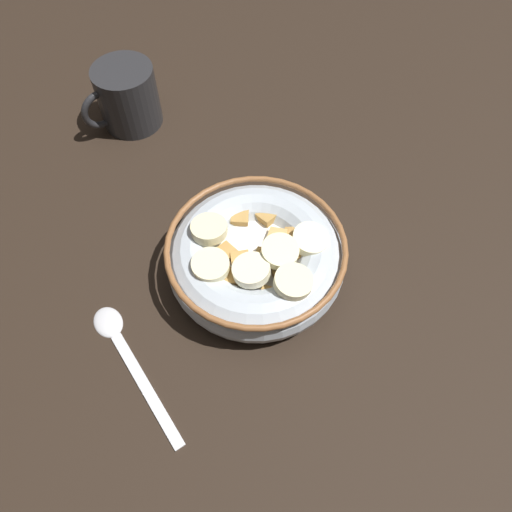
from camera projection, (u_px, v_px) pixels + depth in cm
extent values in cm
cube|color=black|center=(256.00, 277.00, 52.12)|extent=(133.46, 133.46, 2.00)
cylinder|color=#B2BCC6|center=(256.00, 270.00, 51.02)|extent=(9.56, 9.56, 0.60)
torus|color=#B2BCC6|center=(256.00, 259.00, 49.18)|extent=(17.37, 17.37, 4.97)
torus|color=brown|center=(256.00, 247.00, 47.33)|extent=(17.45, 17.45, 0.60)
cylinder|color=white|center=(256.00, 255.00, 48.54)|extent=(14.39, 14.39, 0.40)
cube|color=#AD7F42|center=(217.00, 286.00, 45.89)|extent=(2.48, 2.48, 0.90)
cube|color=#B78947|center=(280.00, 269.00, 47.06)|extent=(2.19, 2.23, 0.90)
cube|color=#B78947|center=(306.00, 227.00, 49.46)|extent=(1.90, 1.91, 0.82)
cube|color=tan|center=(210.00, 223.00, 49.72)|extent=(1.78, 1.87, 0.99)
cube|color=#AD7F42|center=(291.00, 253.00, 47.93)|extent=(2.31, 2.36, 1.00)
cube|color=#B78947|center=(228.00, 299.00, 45.35)|extent=(2.39, 2.40, 0.85)
cube|color=#AD7F42|center=(231.00, 277.00, 46.53)|extent=(2.45, 2.45, 0.83)
cube|color=#B78947|center=(240.00, 217.00, 50.14)|extent=(2.49, 2.50, 0.94)
cube|color=#AD7F42|center=(294.00, 236.00, 48.92)|extent=(2.50, 2.49, 0.96)
cube|color=tan|center=(250.00, 279.00, 46.43)|extent=(1.89, 1.83, 0.93)
cube|color=#B78947|center=(267.00, 216.00, 50.30)|extent=(1.92, 1.98, 0.94)
cube|color=tan|center=(274.00, 235.00, 49.02)|extent=(2.45, 2.48, 1.00)
cube|color=#B78947|center=(239.00, 259.00, 47.36)|extent=(2.44, 2.42, 0.95)
cube|color=tan|center=(299.00, 287.00, 45.76)|extent=(2.18, 2.21, 0.88)
cube|color=tan|center=(264.00, 258.00, 47.41)|extent=(2.42, 2.41, 0.86)
cube|color=tan|center=(205.00, 242.00, 48.67)|extent=(2.24, 2.18, 0.99)
cube|color=#AD7F42|center=(226.00, 253.00, 48.07)|extent=(1.95, 1.92, 0.88)
cube|color=#B78947|center=(269.00, 296.00, 45.47)|extent=(2.49, 2.47, 1.01)
cylinder|color=beige|center=(280.00, 251.00, 46.32)|extent=(4.58, 4.67, 1.54)
cylinder|color=beige|center=(209.00, 229.00, 47.74)|extent=(3.92, 3.93, 1.52)
cylinder|color=beige|center=(210.00, 266.00, 45.89)|extent=(4.20, 4.22, 1.10)
cylinder|color=beige|center=(293.00, 282.00, 44.59)|extent=(4.14, 4.12, 1.49)
cylinder|color=#F9EFC6|center=(251.00, 270.00, 45.60)|extent=(5.03, 5.06, 1.46)
cylinder|color=#F4EABC|center=(310.00, 240.00, 47.63)|extent=(3.86, 3.86, 1.64)
ellipsoid|color=silver|center=(107.00, 321.00, 47.89)|extent=(2.90, 3.66, 0.80)
cube|color=silver|center=(146.00, 388.00, 44.59)|extent=(1.87, 12.31, 0.36)
cylinder|color=#262628|center=(128.00, 96.00, 60.03)|extent=(7.22, 7.22, 7.53)
torus|color=#262628|center=(101.00, 109.00, 58.82)|extent=(5.02, 0.80, 5.02)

